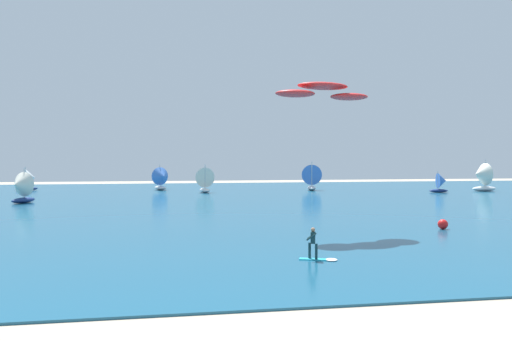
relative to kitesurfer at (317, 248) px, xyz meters
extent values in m
cube|color=navy|center=(-3.97, 37.35, -0.65)|extent=(160.00, 90.00, 0.10)
cube|color=#26B2CC|center=(-0.18, 0.07, -0.58)|extent=(1.47, 0.90, 0.05)
cylinder|color=#143338|center=(-0.05, -0.11, -0.15)|extent=(0.14, 0.14, 0.80)
cylinder|color=#143338|center=(-0.31, 0.24, -0.15)|extent=(0.14, 0.14, 0.80)
cube|color=#143338|center=(-0.18, 0.07, 0.55)|extent=(0.33, 0.41, 0.60)
sphere|color=#9E7051|center=(-0.18, 0.07, 0.96)|extent=(0.22, 0.22, 0.22)
cylinder|color=#143338|center=(-0.33, -0.11, 0.60)|extent=(0.50, 0.26, 0.39)
cylinder|color=#143338|center=(-0.18, 0.30, 0.60)|extent=(0.50, 0.26, 0.39)
ellipsoid|color=white|center=(0.71, -0.26, -0.56)|extent=(0.81, 0.86, 0.08)
ellipsoid|color=red|center=(3.13, 9.05, 9.77)|extent=(4.32, 3.18, 0.45)
ellipsoid|color=red|center=(1.00, 8.54, 9.12)|extent=(3.31, 2.93, 0.45)
ellipsoid|color=red|center=(5.27, 9.57, 9.12)|extent=(3.31, 2.93, 0.45)
ellipsoid|color=white|center=(-2.56, 51.92, -0.26)|extent=(2.04, 3.86, 0.69)
cylinder|color=silver|center=(-2.52, 51.75, 1.92)|extent=(0.11, 0.11, 3.67)
cone|color=silver|center=(-2.70, 52.53, 1.74)|extent=(3.36, 2.24, 3.08)
ellipsoid|color=white|center=(42.53, 47.56, -0.20)|extent=(4.42, 1.77, 0.81)
cylinder|color=silver|center=(42.74, 47.58, 2.37)|extent=(0.14, 0.14, 4.33)
cone|color=silver|center=(41.79, 47.51, 2.16)|extent=(2.13, 3.76, 3.64)
ellipsoid|color=silver|center=(-9.59, 59.52, -0.26)|extent=(2.84, 3.79, 0.68)
cylinder|color=silver|center=(-9.67, 59.67, 1.90)|extent=(0.11, 0.11, 3.64)
cone|color=#3F72CC|center=(-9.29, 58.98, 1.71)|extent=(3.44, 2.86, 3.05)
ellipsoid|color=navy|center=(33.53, 45.93, -0.33)|extent=(3.04, 1.63, 0.54)
cylinder|color=silver|center=(33.40, 45.96, 1.38)|extent=(0.09, 0.09, 2.89)
cone|color=#3F72CC|center=(34.01, 45.82, 1.24)|extent=(1.79, 2.65, 2.42)
ellipsoid|color=navy|center=(-24.97, 37.30, -0.28)|extent=(2.66, 3.64, 0.65)
cylinder|color=silver|center=(-24.90, 37.45, 1.79)|extent=(0.11, 0.11, 3.48)
cone|color=silver|center=(-25.25, 36.77, 1.62)|extent=(3.30, 2.70, 2.93)
ellipsoid|color=silver|center=(15.52, 54.65, -0.22)|extent=(2.32, 4.25, 0.76)
cylinder|color=silver|center=(15.48, 54.46, 2.17)|extent=(0.13, 0.13, 4.04)
cone|color=#3F72CC|center=(15.69, 55.32, 1.97)|extent=(3.72, 2.53, 3.39)
ellipsoid|color=navy|center=(-31.34, 61.26, -0.29)|extent=(3.53, 2.34, 0.63)
cylinder|color=silver|center=(-31.49, 61.20, 1.70)|extent=(0.10, 0.10, 3.35)
cone|color=white|center=(-30.81, 61.48, 1.53)|extent=(2.43, 3.16, 2.81)
sphere|color=red|center=(12.42, 9.04, -0.23)|extent=(0.74, 0.74, 0.74)
camera|label=1|loc=(-7.23, -24.09, 4.60)|focal=34.09mm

